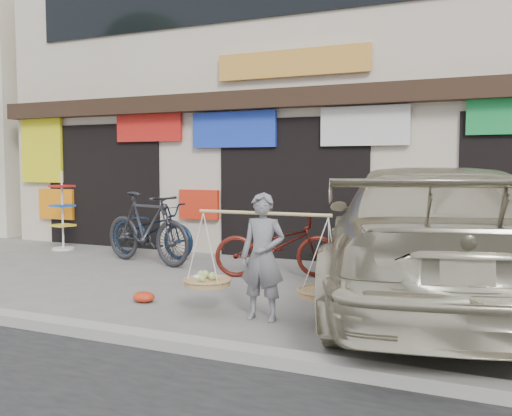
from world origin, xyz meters
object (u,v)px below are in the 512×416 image
at_px(bike_1, 147,228).
at_px(display_rack, 63,218).
at_px(suv, 426,238).
at_px(bike_0, 152,230).
at_px(street_vendor, 263,262).
at_px(bike_2, 277,245).

relative_size(bike_1, display_rack, 1.31).
bearing_deg(bike_1, suv, -89.28).
bearing_deg(bike_0, street_vendor, -124.06).
height_order(street_vendor, bike_0, street_vendor).
distance_m(bike_0, bike_1, 0.81).
relative_size(bike_1, bike_2, 1.10).
bearing_deg(display_rack, street_vendor, -28.40).
relative_size(street_vendor, bike_2, 1.02).
xyz_separation_m(bike_2, suv, (2.47, -1.04, 0.37)).
distance_m(street_vendor, suv, 2.16).
relative_size(bike_0, suv, 0.31).
xyz_separation_m(bike_0, bike_2, (3.02, -0.88, -0.01)).
relative_size(bike_0, bike_1, 0.93).
bearing_deg(bike_2, street_vendor, 174.62).
bearing_deg(display_rack, bike_2, -9.30).
height_order(bike_0, bike_1, bike_1).
bearing_deg(display_rack, bike_1, -14.70).
xyz_separation_m(bike_0, bike_1, (0.38, -0.71, 0.12)).
relative_size(bike_0, display_rack, 1.22).
xyz_separation_m(bike_2, display_rack, (-5.28, 0.86, 0.15)).
distance_m(bike_0, suv, 5.82).
height_order(bike_1, bike_2, bike_1).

